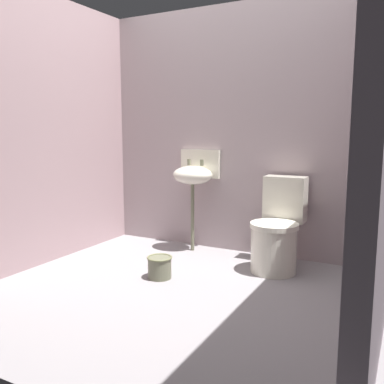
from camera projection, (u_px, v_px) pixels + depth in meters
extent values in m
cube|color=gray|center=(174.00, 294.00, 3.13)|extent=(3.07, 2.74, 0.08)
cube|color=#A18F92|center=(237.00, 131.00, 4.02)|extent=(3.07, 0.10, 2.35)
cube|color=#A7888D|center=(43.00, 131.00, 3.68)|extent=(0.10, 2.54, 2.35)
cylinder|color=silver|center=(274.00, 250.00, 3.48)|extent=(0.38, 0.38, 0.38)
cylinder|color=silver|center=(274.00, 225.00, 3.45)|extent=(0.40, 0.40, 0.04)
cube|color=silver|center=(285.00, 199.00, 3.69)|extent=(0.36, 0.18, 0.40)
cylinder|color=#666750|center=(193.00, 218.00, 4.10)|extent=(0.04, 0.04, 0.66)
ellipsoid|color=silver|center=(193.00, 175.00, 4.03)|extent=(0.40, 0.32, 0.18)
cube|color=silver|center=(200.00, 164.00, 4.16)|extent=(0.42, 0.04, 0.28)
cylinder|color=#666750|center=(189.00, 162.00, 4.10)|extent=(0.04, 0.04, 0.06)
cylinder|color=#666750|center=(202.00, 163.00, 4.04)|extent=(0.04, 0.04, 0.06)
cylinder|color=#666750|center=(160.00, 268.00, 3.35)|extent=(0.19, 0.19, 0.17)
torus|color=#6A6C49|center=(160.00, 258.00, 3.34)|extent=(0.20, 0.20, 0.02)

